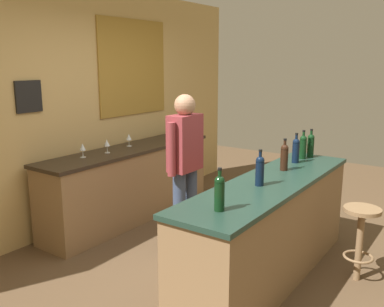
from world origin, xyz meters
TOP-DOWN VIEW (x-y plane):
  - ground_plane at (0.00, 0.00)m, footprint 10.00×10.00m
  - back_wall at (0.02, 2.03)m, footprint 6.00×0.09m
  - bar_counter at (0.00, -0.40)m, footprint 2.45×0.60m
  - side_counter at (0.40, 1.65)m, footprint 2.52×0.56m
  - bartender at (0.04, 0.56)m, footprint 0.52×0.21m
  - bar_stool at (0.43, -1.07)m, footprint 0.32×0.32m
  - wine_bottle_a at (-0.90, -0.43)m, footprint 0.07×0.07m
  - wine_bottle_b at (-0.20, -0.38)m, footprint 0.07×0.07m
  - wine_bottle_c at (0.39, -0.35)m, footprint 0.07×0.07m
  - wine_bottle_d at (0.75, -0.32)m, footprint 0.07×0.07m
  - wine_bottle_e at (0.97, -0.31)m, footprint 0.07×0.07m
  - wine_bottle_f at (1.09, -0.35)m, footprint 0.07×0.07m
  - wine_glass_a at (-0.28, 1.71)m, footprint 0.07×0.07m
  - wine_glass_b at (0.04, 1.66)m, footprint 0.07×0.07m
  - wine_glass_c at (0.47, 1.73)m, footprint 0.07×0.07m

SIDE VIEW (x-z plane):
  - ground_plane at x=0.00m, z-range 0.00..0.00m
  - side_counter at x=0.40m, z-range 0.00..0.90m
  - bar_stool at x=0.43m, z-range 0.12..0.80m
  - bar_counter at x=0.00m, z-range 0.00..0.92m
  - bartender at x=0.04m, z-range 0.13..1.75m
  - wine_glass_a at x=-0.28m, z-range 0.93..1.09m
  - wine_glass_b at x=0.04m, z-range 0.93..1.09m
  - wine_glass_c at x=0.47m, z-range 0.93..1.09m
  - wine_bottle_a at x=-0.90m, z-range 0.90..1.21m
  - wine_bottle_b at x=-0.20m, z-range 0.90..1.21m
  - wine_bottle_c at x=0.39m, z-range 0.90..1.21m
  - wine_bottle_d at x=0.75m, z-range 0.90..1.21m
  - wine_bottle_e at x=0.97m, z-range 0.90..1.21m
  - wine_bottle_f at x=1.09m, z-range 0.90..1.21m
  - back_wall at x=0.02m, z-range 0.01..2.81m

